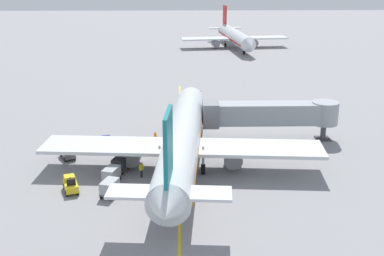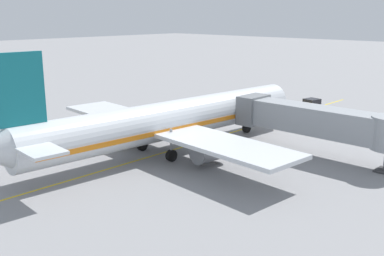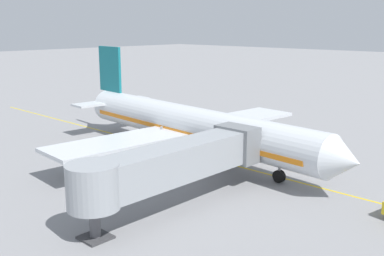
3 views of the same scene
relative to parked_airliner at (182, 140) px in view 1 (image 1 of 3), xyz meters
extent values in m
plane|color=gray|center=(-0.34, -1.16, -3.19)|extent=(400.00, 400.00, 0.00)
cube|color=gold|center=(-0.34, -1.16, -3.18)|extent=(0.24, 80.00, 0.01)
cylinder|color=silver|center=(0.02, 0.27, 0.10)|extent=(6.15, 32.19, 3.70)
cube|color=orange|center=(0.02, 0.27, -0.36)|extent=(5.99, 29.64, 0.44)
cone|color=silver|center=(1.35, 17.42, 0.10)|extent=(3.80, 2.67, 3.63)
cone|color=silver|center=(-1.32, -17.08, 0.40)|extent=(3.35, 3.03, 3.14)
cube|color=black|center=(1.21, 15.63, 0.75)|extent=(2.85, 1.31, 0.60)
cube|color=silver|center=(-0.06, -0.73, -0.55)|extent=(30.31, 7.50, 0.36)
cylinder|color=gray|center=(-5.48, 0.50, -1.80)|extent=(2.24, 3.34, 2.00)
cylinder|color=gray|center=(5.49, -0.35, -1.80)|extent=(2.24, 3.34, 2.00)
cube|color=#14707A|center=(-1.13, -14.68, 4.70)|extent=(0.66, 4.41, 5.50)
cube|color=silver|center=(-1.12, -14.48, 0.65)|extent=(10.17, 3.36, 0.24)
cylinder|color=black|center=(0.88, 11.44, -2.64)|extent=(0.53, 1.13, 1.10)
cylinder|color=gray|center=(0.88, 11.44, -1.09)|extent=(0.24, 0.24, 2.00)
cylinder|color=black|center=(-2.43, -1.54, -2.64)|extent=(0.53, 1.13, 1.10)
cylinder|color=gray|center=(-2.43, -1.54, -1.09)|extent=(0.24, 0.24, 2.00)
cylinder|color=black|center=(2.16, -1.90, -2.64)|extent=(0.53, 1.13, 1.10)
cylinder|color=gray|center=(2.16, -1.90, -1.09)|extent=(0.24, 0.24, 2.00)
cube|color=#93999E|center=(10.33, 8.89, 0.30)|extent=(15.18, 2.80, 2.60)
cube|color=slate|center=(3.54, 8.89, 0.30)|extent=(2.00, 3.50, 2.99)
cylinder|color=#93999E|center=(17.92, 8.89, 0.30)|extent=(3.36, 3.36, 2.86)
cylinder|color=#4C4C51|center=(17.92, 8.89, -2.09)|extent=(0.70, 0.70, 2.19)
cube|color=#38383A|center=(17.92, 8.89, -3.11)|extent=(1.80, 1.80, 0.16)
cube|color=gold|center=(1.90, 23.21, -2.34)|extent=(2.96, 4.73, 0.90)
cube|color=black|center=(2.08, 24.18, -1.34)|extent=(1.96, 2.12, 1.10)
cube|color=gold|center=(1.62, 21.69, -1.71)|extent=(2.04, 1.42, 0.36)
cylinder|color=black|center=(2.56, 21.63, -2.79)|extent=(0.49, 0.85, 0.80)
cylinder|color=black|center=(0.72, 21.97, -2.79)|extent=(0.49, 0.85, 0.80)
cylinder|color=black|center=(3.08, 24.44, -2.79)|extent=(0.49, 0.85, 0.80)
cylinder|color=black|center=(1.24, 24.78, -2.79)|extent=(0.49, 0.85, 0.80)
cube|color=gold|center=(-10.96, -5.98, -2.56)|extent=(1.96, 2.76, 0.70)
cube|color=gold|center=(-11.19, -5.33, -1.99)|extent=(1.31, 1.33, 0.44)
cube|color=black|center=(-10.74, -6.63, -1.89)|extent=(0.85, 0.43, 0.64)
cylinder|color=black|center=(-11.01, -5.86, -1.91)|extent=(0.16, 0.27, 0.54)
cylinder|color=black|center=(-11.76, -5.33, -2.91)|extent=(0.37, 0.59, 0.56)
cylinder|color=black|center=(-10.74, -4.97, -2.91)|extent=(0.37, 0.59, 0.56)
cylinder|color=black|center=(-11.19, -6.98, -2.91)|extent=(0.37, 0.59, 0.56)
cylinder|color=black|center=(-10.17, -6.63, -2.91)|extent=(0.37, 0.59, 0.56)
cube|color=navy|center=(-9.06, 5.81, -2.56)|extent=(1.81, 2.73, 0.70)
cube|color=navy|center=(-9.24, 6.47, -1.99)|extent=(1.26, 1.28, 0.44)
cube|color=black|center=(-8.88, 5.14, -1.89)|extent=(0.85, 0.37, 0.64)
cylinder|color=black|center=(-9.09, 5.93, -1.91)|extent=(0.15, 0.28, 0.54)
cylinder|color=black|center=(-9.81, 6.51, -2.91)|extent=(0.34, 0.59, 0.56)
cylinder|color=black|center=(-8.77, 6.79, -2.91)|extent=(0.34, 0.59, 0.56)
cylinder|color=black|center=(-9.35, 4.82, -2.91)|extent=(0.34, 0.59, 0.56)
cylinder|color=black|center=(-8.31, 5.10, -2.91)|extent=(0.34, 0.59, 0.56)
cube|color=slate|center=(-13.19, 2.97, -2.56)|extent=(2.20, 2.77, 0.70)
cube|color=slate|center=(-13.50, 3.58, -1.99)|extent=(1.39, 1.40, 0.44)
cube|color=black|center=(-12.88, 2.36, -1.89)|extent=(0.82, 0.52, 0.64)
cylinder|color=black|center=(-13.25, 3.08, -1.91)|extent=(0.19, 0.27, 0.54)
cylinder|color=black|center=(-14.07, 3.51, -2.91)|extent=(0.43, 0.59, 0.56)
cylinder|color=black|center=(-13.10, 4.00, -2.91)|extent=(0.43, 0.59, 0.56)
cylinder|color=black|center=(-13.27, 1.95, -2.91)|extent=(0.43, 0.59, 0.56)
cylinder|color=black|center=(-12.31, 2.44, -2.91)|extent=(0.43, 0.59, 0.56)
cube|color=#4C4C51|center=(-6.69, -1.00, -2.77)|extent=(1.89, 2.49, 0.12)
cube|color=#2D2D33|center=(-6.69, -1.00, -2.16)|extent=(1.80, 2.36, 1.10)
cylinder|color=#4C4C51|center=(-6.26, 0.39, -2.78)|extent=(0.27, 0.69, 0.07)
cylinder|color=black|center=(-6.98, -0.05, -3.01)|extent=(0.22, 0.38, 0.36)
cylinder|color=black|center=(-5.92, -0.38, -3.01)|extent=(0.22, 0.38, 0.36)
cylinder|color=black|center=(-7.46, -1.62, -3.01)|extent=(0.22, 0.38, 0.36)
cylinder|color=black|center=(-6.41, -1.95, -3.01)|extent=(0.22, 0.38, 0.36)
cube|color=#4C4C51|center=(-7.28, -3.83, -2.77)|extent=(1.89, 2.49, 0.12)
cube|color=#999EA3|center=(-7.28, -3.83, -2.16)|extent=(1.80, 2.36, 1.10)
cylinder|color=#4C4C51|center=(-6.85, -2.45, -2.78)|extent=(0.27, 0.69, 0.07)
cylinder|color=black|center=(-7.57, -2.88, -3.01)|extent=(0.22, 0.38, 0.36)
cylinder|color=black|center=(-6.51, -3.21, -3.01)|extent=(0.22, 0.38, 0.36)
cylinder|color=black|center=(-8.05, -4.46, -3.01)|extent=(0.22, 0.38, 0.36)
cylinder|color=black|center=(-7.00, -4.79, -3.01)|extent=(0.22, 0.38, 0.36)
cube|color=#4C4C51|center=(-7.02, -6.98, -2.77)|extent=(1.89, 2.49, 0.12)
cube|color=#999EA3|center=(-7.02, -6.98, -2.16)|extent=(1.80, 2.36, 1.10)
cylinder|color=#4C4C51|center=(-6.59, -5.60, -2.78)|extent=(0.27, 0.69, 0.07)
cylinder|color=black|center=(-7.31, -6.03, -3.01)|extent=(0.22, 0.38, 0.36)
cylinder|color=black|center=(-6.25, -6.36, -3.01)|extent=(0.22, 0.38, 0.36)
cylinder|color=black|center=(-7.79, -7.61, -3.01)|extent=(0.22, 0.38, 0.36)
cylinder|color=black|center=(-6.74, -7.94, -3.01)|extent=(0.22, 0.38, 0.36)
cylinder|color=#232328|center=(-4.37, -2.76, -2.76)|extent=(0.15, 0.15, 0.85)
cylinder|color=#232328|center=(-4.25, -2.60, -2.76)|extent=(0.15, 0.15, 0.85)
cube|color=yellow|center=(-4.31, -2.68, -2.04)|extent=(0.42, 0.45, 0.60)
cylinder|color=yellow|center=(-4.45, -2.88, -2.09)|extent=(0.20, 0.23, 0.57)
cylinder|color=yellow|center=(-4.17, -2.48, -2.09)|extent=(0.20, 0.23, 0.57)
sphere|color=#997051|center=(-4.31, -2.68, -1.61)|extent=(0.22, 0.22, 0.22)
cube|color=red|center=(-4.31, -2.68, -1.59)|extent=(0.22, 0.26, 0.10)
cylinder|color=#232328|center=(-3.38, 7.39, -2.76)|extent=(0.15, 0.15, 0.85)
cylinder|color=#232328|center=(-3.30, 7.20, -2.76)|extent=(0.15, 0.15, 0.85)
cube|color=orange|center=(-3.34, 7.29, -2.04)|extent=(0.37, 0.44, 0.60)
cylinder|color=orange|center=(-3.43, 7.53, -2.09)|extent=(0.17, 0.24, 0.57)
cylinder|color=orange|center=(-3.24, 7.06, -2.09)|extent=(0.17, 0.24, 0.57)
sphere|color=beige|center=(-3.34, 7.29, -1.61)|extent=(0.22, 0.22, 0.22)
cube|color=red|center=(-3.34, 7.29, -1.59)|extent=(0.17, 0.27, 0.10)
cylinder|color=silver|center=(14.36, 82.48, -0.07)|extent=(6.94, 30.60, 3.52)
cube|color=red|center=(14.36, 82.48, -0.51)|extent=(6.70, 28.19, 0.42)
cone|color=silver|center=(16.21, 66.24, -0.07)|extent=(3.68, 2.66, 3.44)
cone|color=silver|center=(12.49, 98.90, 0.22)|extent=(3.27, 2.98, 2.99)
cube|color=black|center=(16.02, 67.94, 0.55)|extent=(2.74, 1.34, 0.57)
cube|color=silver|center=(14.25, 83.42, -0.68)|extent=(28.88, 8.14, 0.34)
cylinder|color=gray|center=(19.53, 83.26, -1.87)|extent=(2.23, 3.24, 1.90)
cylinder|color=gray|center=(9.15, 82.07, -1.87)|extent=(2.23, 3.24, 1.90)
cube|color=red|center=(12.75, 96.63, 4.30)|extent=(0.78, 4.19, 5.22)
cube|color=silver|center=(12.77, 96.44, 0.46)|extent=(9.72, 3.53, 0.23)
cylinder|color=black|center=(15.57, 71.90, -2.66)|extent=(0.54, 1.09, 1.04)
cylinder|color=gray|center=(15.57, 71.90, -1.19)|extent=(0.23, 0.23, 1.90)
cylinder|color=black|center=(16.32, 84.61, -2.66)|extent=(0.54, 1.09, 1.04)
cylinder|color=gray|center=(16.32, 84.61, -1.19)|extent=(0.23, 0.23, 1.90)
cylinder|color=black|center=(11.98, 84.12, -2.66)|extent=(0.54, 1.09, 1.04)
cylinder|color=gray|center=(11.98, 84.12, -1.19)|extent=(0.23, 0.23, 1.90)
camera|label=1|loc=(-0.13, -50.70, 17.95)|focal=46.64mm
camera|label=2|loc=(31.31, -29.99, 10.18)|focal=42.65mm
camera|label=3|loc=(33.24, 31.79, 10.02)|focal=43.06mm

